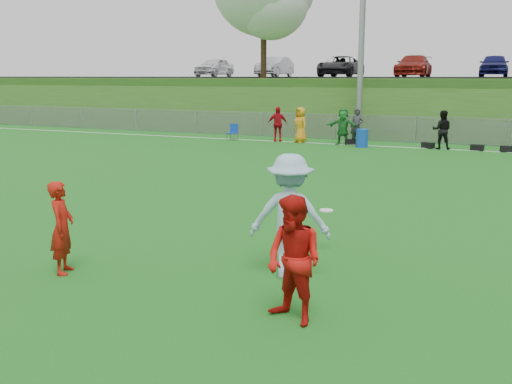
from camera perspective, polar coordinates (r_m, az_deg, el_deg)
The scene contains 15 objects.
ground at distance 9.44m, azimuth -1.16°, elevation -8.03°, with size 120.00×120.00×0.00m, color #195E13.
sideline_far at distance 26.54m, azimuth 15.11°, elevation 4.31°, with size 60.00×0.10×0.01m, color white.
fence at distance 28.45m, azimuth 15.77°, elevation 6.04°, with size 58.00×0.06×1.30m.
light_pole at distance 29.87m, azimuth 10.65°, elevation 18.17°, with size 1.20×0.40×12.15m.
berm at distance 39.30m, azimuth 18.01°, elevation 8.56°, with size 120.00×18.00×3.00m, color #214814.
parking_lot at distance 41.26m, azimuth 18.42°, elevation 10.81°, with size 120.00×12.00×0.10m, color black.
car_row at distance 40.39m, azimuth 16.68°, elevation 12.00°, with size 32.04×5.18×1.44m.
spectator_row at distance 27.03m, azimuth 8.87°, elevation 6.49°, with size 8.68×0.91×1.69m.
gear_bags at distance 26.48m, azimuth 17.79°, elevation 4.42°, with size 7.33×0.53×0.26m.
player_red_left at distance 9.72m, azimuth -18.84°, elevation -3.39°, with size 0.55×0.36×1.52m, color #A6150B.
player_red_center at distance 7.36m, azimuth 3.83°, elevation -6.83°, with size 0.82×0.64×1.68m, color #BB110D.
player_blue at distance 8.99m, azimuth 3.40°, elevation -2.44°, with size 1.28×0.74×1.98m, color #98BBD3.
frisbee at distance 10.35m, azimuth 7.05°, elevation -1.83°, with size 0.25×0.25×0.02m.
recycling_bin at distance 26.19m, azimuth 10.56°, elevation 5.31°, with size 0.54×0.54×0.81m, color #0F40AD.
camp_chair at distance 28.71m, azimuth -2.37°, elevation 5.68°, with size 0.46×0.46×0.80m.
Camera 1 is at (3.67, -8.10, 3.16)m, focal length 40.00 mm.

